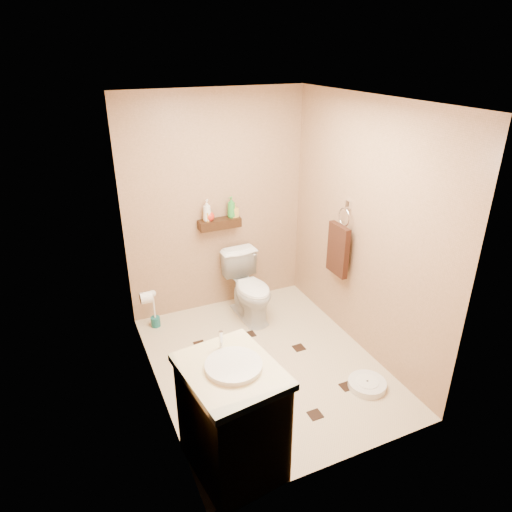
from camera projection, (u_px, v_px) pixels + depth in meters
name	position (u px, v px, depth m)	size (l,w,h in m)	color
ground	(265.00, 363.00, 4.36)	(2.50, 2.50, 0.00)	beige
wall_back	(216.00, 205.00, 4.89)	(2.00, 0.04, 2.40)	#A47B5E
wall_front	(352.00, 324.00, 2.82)	(2.00, 0.04, 2.40)	#A47B5E
wall_left	(148.00, 270.00, 3.48)	(0.04, 2.50, 2.40)	#A47B5E
wall_right	(364.00, 231.00, 4.22)	(0.04, 2.50, 2.40)	#A47B5E
ceiling	(268.00, 100.00, 3.35)	(2.00, 2.50, 0.02)	silver
wall_shelf	(220.00, 224.00, 4.90)	(0.46, 0.14, 0.10)	#341E0E
floor_accents	(271.00, 367.00, 4.31)	(1.11, 1.44, 0.01)	black
toilet	(250.00, 287.00, 4.97)	(0.40, 0.71, 0.72)	white
vanity	(232.00, 417.00, 3.13)	(0.67, 0.78, 1.00)	brown
bathroom_scale	(367.00, 384.00, 4.04)	(0.37, 0.37, 0.07)	white
toilet_brush	(155.00, 314.00, 4.87)	(0.10, 0.10, 0.44)	#175C5C
towel_ring	(339.00, 247.00, 4.51)	(0.12, 0.30, 0.76)	silver
toilet_paper	(146.00, 298.00, 4.30)	(0.12, 0.11, 0.12)	white
bottle_a	(207.00, 211.00, 4.78)	(0.09, 0.09, 0.23)	silver
bottle_b	(207.00, 214.00, 4.80)	(0.07, 0.07, 0.15)	orange
bottle_c	(209.00, 214.00, 4.80)	(0.11, 0.11, 0.14)	red
bottle_d	(231.00, 207.00, 4.88)	(0.09, 0.09, 0.23)	#2F8E35
bottle_e	(234.00, 210.00, 4.91)	(0.07, 0.07, 0.16)	gold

